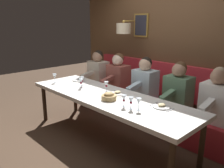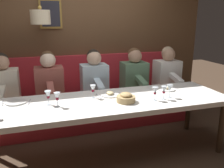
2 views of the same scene
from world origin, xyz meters
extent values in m
plane|color=#4C3828|center=(0.00, 0.00, 0.00)|extent=(12.00, 12.00, 0.00)
cube|color=white|center=(0.00, 0.00, 0.71)|extent=(0.90, 2.96, 0.06)
cylinder|color=#352416|center=(-0.35, -1.38, 0.34)|extent=(0.07, 0.07, 0.68)
cylinder|color=#352416|center=(0.35, -1.38, 0.34)|extent=(0.07, 0.07, 0.68)
cube|color=red|center=(0.89, 0.00, 0.23)|extent=(0.52, 3.16, 0.45)
cube|color=brown|center=(1.48, 0.00, 1.45)|extent=(0.10, 4.36, 2.90)
cube|color=red|center=(1.39, 0.00, 0.77)|extent=(0.10, 3.16, 0.64)
cube|color=olive|center=(1.42, 0.54, 1.76)|extent=(0.04, 0.34, 0.45)
cube|color=#23232D|center=(1.40, 0.54, 1.76)|extent=(0.01, 0.28, 0.39)
cylinder|color=#B78E3D|center=(1.25, 0.70, 1.84)|extent=(0.35, 0.02, 0.02)
cylinder|color=beige|center=(1.08, 0.70, 1.70)|extent=(0.28, 0.28, 0.20)
sphere|color=#B78E3D|center=(1.08, 0.70, 1.83)|extent=(0.06, 0.06, 0.06)
cube|color=white|center=(0.89, -1.28, 0.73)|extent=(0.30, 0.40, 0.56)
sphere|color=#A37A60|center=(0.87, -1.28, 1.11)|extent=(0.22, 0.22, 0.22)
sphere|color=tan|center=(0.90, -1.28, 1.14)|extent=(0.20, 0.20, 0.20)
cube|color=white|center=(0.60, -1.28, 0.77)|extent=(0.33, 0.09, 0.14)
cube|color=#567A5B|center=(0.89, -0.68, 0.73)|extent=(0.30, 0.40, 0.56)
sphere|color=#A37A60|center=(0.87, -0.68, 1.11)|extent=(0.22, 0.22, 0.22)
sphere|color=#4C331E|center=(0.90, -0.68, 1.14)|extent=(0.20, 0.20, 0.20)
cube|color=#567A5B|center=(0.60, -0.68, 0.77)|extent=(0.33, 0.09, 0.14)
cube|color=silver|center=(0.89, -0.02, 0.73)|extent=(0.30, 0.40, 0.56)
sphere|color=#D1A889|center=(0.87, -0.02, 1.11)|extent=(0.22, 0.22, 0.22)
sphere|color=black|center=(0.90, -0.02, 1.14)|extent=(0.20, 0.20, 0.20)
cube|color=silver|center=(0.60, -0.02, 0.77)|extent=(0.33, 0.09, 0.14)
cube|color=#934C42|center=(0.89, 0.65, 0.73)|extent=(0.30, 0.40, 0.56)
sphere|color=beige|center=(0.87, 0.65, 1.11)|extent=(0.22, 0.22, 0.22)
sphere|color=#4C331E|center=(0.90, 0.65, 1.14)|extent=(0.20, 0.20, 0.20)
cube|color=#934C42|center=(0.60, 0.65, 0.77)|extent=(0.33, 0.09, 0.14)
cube|color=beige|center=(0.89, 1.26, 0.73)|extent=(0.30, 0.40, 0.56)
sphere|color=#A37A60|center=(0.87, 1.26, 1.11)|extent=(0.22, 0.22, 0.22)
sphere|color=black|center=(0.90, 1.26, 1.14)|extent=(0.20, 0.20, 0.20)
cube|color=beige|center=(0.60, 1.26, 0.77)|extent=(0.33, 0.09, 0.14)
cylinder|color=white|center=(0.18, -0.87, 0.75)|extent=(0.24, 0.24, 0.01)
ellipsoid|color=#D1BC84|center=(0.18, -0.87, 0.77)|extent=(0.11, 0.09, 0.04)
cube|color=silver|center=(0.16, -1.01, 0.74)|extent=(0.17, 0.02, 0.01)
cube|color=silver|center=(0.20, -0.72, 0.74)|extent=(0.18, 0.02, 0.01)
cylinder|color=white|center=(0.16, -0.06, 0.75)|extent=(0.24, 0.24, 0.01)
ellipsoid|color=#D1BC84|center=(0.16, -0.06, 0.77)|extent=(0.11, 0.09, 0.04)
cube|color=silver|center=(0.14, -0.20, 0.74)|extent=(0.17, 0.02, 0.01)
cube|color=silver|center=(0.18, 0.09, 0.74)|extent=(0.18, 0.03, 0.01)
cylinder|color=silver|center=(0.22, 1.05, 0.75)|extent=(0.24, 0.24, 0.01)
cube|color=silver|center=(0.20, 0.91, 0.74)|extent=(0.17, 0.03, 0.01)
cube|color=silver|center=(0.24, 1.20, 0.74)|extent=(0.18, 0.03, 0.01)
cylinder|color=silver|center=(-0.05, 0.60, 0.74)|extent=(0.06, 0.06, 0.00)
cylinder|color=silver|center=(-0.05, 0.60, 0.78)|extent=(0.01, 0.01, 0.07)
cone|color=silver|center=(-0.05, 0.60, 0.86)|extent=(0.07, 0.07, 0.08)
cylinder|color=maroon|center=(-0.05, 0.60, 0.83)|extent=(0.03, 0.03, 0.03)
cylinder|color=silver|center=(0.04, 0.70, 0.74)|extent=(0.06, 0.06, 0.00)
cylinder|color=silver|center=(0.04, 0.70, 0.78)|extent=(0.01, 0.01, 0.07)
cone|color=silver|center=(0.04, 0.70, 0.86)|extent=(0.07, 0.07, 0.08)
cylinder|color=maroon|center=(0.04, 0.70, 0.83)|extent=(0.03, 0.03, 0.02)
cylinder|color=silver|center=(-0.13, -0.73, 0.74)|extent=(0.06, 0.06, 0.00)
cylinder|color=silver|center=(-0.13, -0.73, 0.78)|extent=(0.01, 0.01, 0.07)
cone|color=silver|center=(-0.13, -0.73, 0.86)|extent=(0.07, 0.07, 0.08)
cylinder|color=silver|center=(-0.17, -0.63, 0.74)|extent=(0.06, 0.06, 0.00)
cylinder|color=silver|center=(-0.17, -0.63, 0.78)|extent=(0.01, 0.01, 0.07)
cone|color=silver|center=(-0.17, -0.63, 0.86)|extent=(0.07, 0.07, 0.08)
cylinder|color=maroon|center=(-0.17, -0.63, 0.83)|extent=(0.03, 0.03, 0.02)
cylinder|color=silver|center=(0.13, 0.17, 0.74)|extent=(0.06, 0.06, 0.00)
cylinder|color=silver|center=(0.13, 0.17, 0.78)|extent=(0.01, 0.01, 0.07)
cone|color=silver|center=(0.13, 0.17, 0.86)|extent=(0.07, 0.07, 0.08)
cylinder|color=maroon|center=(0.13, 0.17, 0.83)|extent=(0.03, 0.03, 0.03)
cylinder|color=silver|center=(-0.17, -0.51, 0.74)|extent=(0.06, 0.06, 0.00)
cylinder|color=silver|center=(-0.17, -0.51, 0.78)|extent=(0.01, 0.01, 0.07)
cone|color=silver|center=(-0.17, -0.51, 0.86)|extent=(0.07, 0.07, 0.08)
cylinder|color=maroon|center=(-0.17, -0.51, 0.83)|extent=(0.03, 0.03, 0.02)
cylinder|color=tan|center=(-0.12, -0.17, 0.78)|extent=(0.22, 0.22, 0.07)
ellipsoid|color=tan|center=(-0.12, -0.17, 0.83)|extent=(0.15, 0.13, 0.06)
camera|label=1|loc=(-2.29, -2.50, 1.84)|focal=37.30mm
camera|label=2|loc=(-2.52, 0.74, 1.65)|focal=37.34mm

